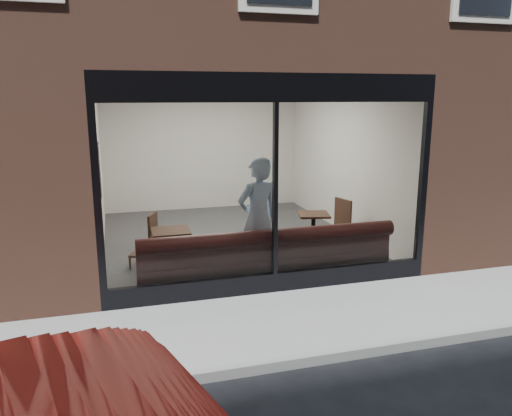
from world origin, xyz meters
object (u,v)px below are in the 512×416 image
object	(u,v)px
cafe_table_right	(314,214)
cafe_chair_left	(143,254)
banquette	(267,269)
cafe_table_left	(171,231)
person	(258,219)
cafe_chair_right	(335,236)

from	to	relation	value
cafe_table_right	cafe_chair_left	bearing A→B (deg)	178.98
banquette	cafe_chair_left	world-z (taller)	banquette
banquette	cafe_table_left	bearing A→B (deg)	150.70
cafe_chair_left	banquette	bearing A→B (deg)	168.69
banquette	cafe_chair_left	bearing A→B (deg)	144.79
person	cafe_chair_left	distance (m)	2.16
person	cafe_chair_right	world-z (taller)	person
cafe_chair_right	cafe_table_left	bearing A→B (deg)	-4.39
cafe_table_left	cafe_table_right	distance (m)	2.72
cafe_chair_right	cafe_chair_left	bearing A→B (deg)	-13.44
banquette	cafe_table_left	distance (m)	1.68
banquette	cafe_table_left	xyz separation A→B (m)	(-1.39, 0.78, 0.52)
person	banquette	bearing A→B (deg)	90.76
cafe_chair_left	cafe_chair_right	distance (m)	3.63
person	cafe_table_left	bearing A→B (deg)	-38.31
person	cafe_table_left	xyz separation A→B (m)	(-1.32, 0.54, -0.25)
cafe_chair_left	cafe_chair_right	bearing A→B (deg)	-154.27
person	cafe_chair_right	bearing A→B (deg)	-164.46
cafe_table_left	cafe_table_right	size ratio (longest dim) A/B	1.09
cafe_table_left	cafe_table_right	world-z (taller)	cafe_table_left
cafe_table_left	cafe_chair_right	bearing A→B (deg)	10.89
banquette	cafe_chair_left	size ratio (longest dim) A/B	10.15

